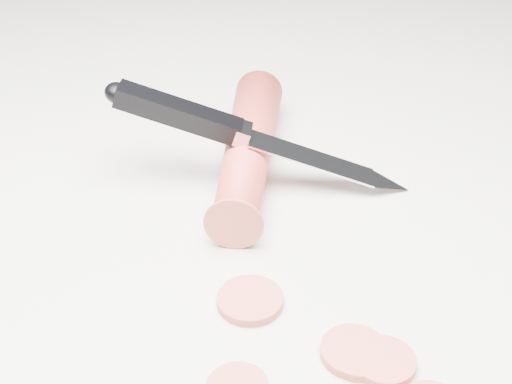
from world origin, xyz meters
name	(u,v)px	position (x,y,z in m)	size (l,w,h in m)	color
ground	(227,267)	(0.00, 0.00, 0.00)	(2.40, 2.40, 0.00)	beige
carrot	(248,149)	(0.06, 0.09, 0.02)	(0.03, 0.03, 0.18)	red
carrot_slice_0	(250,300)	(0.00, -0.04, 0.00)	(0.04, 0.04, 0.01)	#C14B3B
carrot_slice_1	(354,351)	(0.03, -0.10, 0.00)	(0.04, 0.04, 0.01)	#C14B3B
carrot_slice_2	(357,358)	(0.03, -0.10, 0.00)	(0.03, 0.03, 0.01)	#C14B3B
carrot_slice_4	(384,362)	(0.04, -0.11, 0.00)	(0.03, 0.03, 0.01)	#C14B3B
kitchen_knife	(260,136)	(0.06, 0.07, 0.04)	(0.20, 0.14, 0.08)	silver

